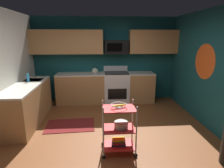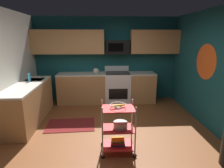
{
  "view_description": "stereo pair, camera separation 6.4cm",
  "coord_description": "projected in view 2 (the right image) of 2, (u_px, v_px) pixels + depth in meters",
  "views": [
    {
      "loc": [
        -0.21,
        -3.49,
        1.99
      ],
      "look_at": [
        0.06,
        0.23,
        1.05
      ],
      "focal_mm": 29.87,
      "sensor_mm": 36.0,
      "label": 1
    },
    {
      "loc": [
        -0.14,
        -3.49,
        1.99
      ],
      "look_at": [
        0.06,
        0.23,
        1.05
      ],
      "focal_mm": 29.87,
      "sensor_mm": 36.0,
      "label": 2
    }
  ],
  "objects": [
    {
      "name": "oven_range",
      "position": [
        117.0,
        87.0,
        5.81
      ],
      "size": [
        0.76,
        0.65,
        1.1
      ],
      "color": "white",
      "rests_on": "ground"
    },
    {
      "name": "floor_rug",
      "position": [
        71.0,
        125.0,
        4.33
      ],
      "size": [
        1.13,
        0.75,
        0.01
      ],
      "primitive_type": "cube",
      "rotation": [
        0.0,
        0.0,
        0.05
      ],
      "color": "maroon",
      "rests_on": "ground"
    },
    {
      "name": "microwave",
      "position": [
        117.0,
        47.0,
        5.61
      ],
      "size": [
        0.7,
        0.39,
        0.4
      ],
      "color": "black"
    },
    {
      "name": "upper_cabinets",
      "position": [
        104.0,
        42.0,
        5.58
      ],
      "size": [
        4.4,
        0.33,
        0.7
      ],
      "color": "#B27F4C"
    },
    {
      "name": "fruit_bowl",
      "position": [
        118.0,
        105.0,
        3.13
      ],
      "size": [
        0.27,
        0.27,
        0.07
      ],
      "color": "silver",
      "rests_on": "rolling_cart"
    },
    {
      "name": "wall_back",
      "position": [
        106.0,
        59.0,
        5.91
      ],
      "size": [
        4.52,
        0.06,
        2.6
      ],
      "primitive_type": "cube",
      "color": "#14474C",
      "rests_on": "ground"
    },
    {
      "name": "wall_flower_decal",
      "position": [
        206.0,
        62.0,
        4.2
      ],
      "size": [
        0.0,
        0.8,
        0.8
      ],
      "primitive_type": "cylinder",
      "rotation": [
        0.0,
        1.57,
        0.0
      ],
      "color": "#E5591E"
    },
    {
      "name": "wall_right",
      "position": [
        222.0,
        73.0,
        3.67
      ],
      "size": [
        0.06,
        4.8,
        2.6
      ],
      "primitive_type": "cube",
      "color": "#14474C",
      "rests_on": "ground"
    },
    {
      "name": "dish_soap_bottle",
      "position": [
        29.0,
        78.0,
        4.6
      ],
      "size": [
        0.06,
        0.06,
        0.2
      ],
      "primitive_type": "cylinder",
      "color": "#2D8CBF",
      "rests_on": "counter_run"
    },
    {
      "name": "mixing_bowl_large",
      "position": [
        120.0,
        125.0,
        3.22
      ],
      "size": [
        0.25,
        0.25,
        0.11
      ],
      "color": "silver",
      "rests_on": "rolling_cart"
    },
    {
      "name": "counter_run",
      "position": [
        80.0,
        93.0,
        5.24
      ],
      "size": [
        3.68,
        2.61,
        0.92
      ],
      "color": "#B27F4C",
      "rests_on": "ground"
    },
    {
      "name": "book_stack",
      "position": [
        118.0,
        142.0,
        3.3
      ],
      "size": [
        0.26,
        0.16,
        0.12
      ],
      "color": "#1E4C8C",
      "rests_on": "rolling_cart"
    },
    {
      "name": "floor",
      "position": [
        110.0,
        136.0,
        3.88
      ],
      "size": [
        4.4,
        4.8,
        0.04
      ],
      "primitive_type": "cube",
      "color": "brown",
      "rests_on": "ground"
    },
    {
      "name": "kettle",
      "position": [
        96.0,
        71.0,
        5.65
      ],
      "size": [
        0.21,
        0.18,
        0.26
      ],
      "color": "beige",
      "rests_on": "counter_run"
    },
    {
      "name": "rolling_cart",
      "position": [
        118.0,
        128.0,
        3.23
      ],
      "size": [
        0.61,
        0.4,
        0.91
      ],
      "color": "silver",
      "rests_on": "ground"
    }
  ]
}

